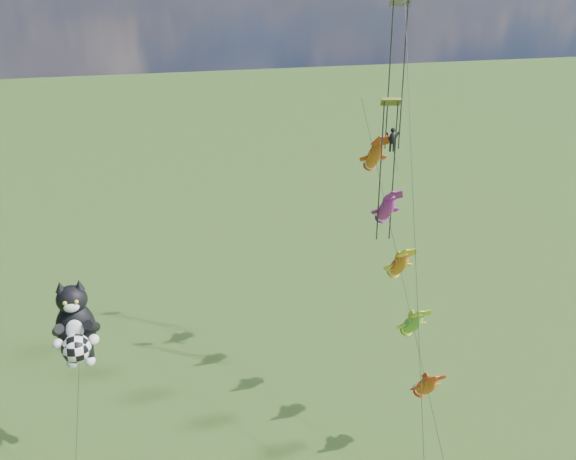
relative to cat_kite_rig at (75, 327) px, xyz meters
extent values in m
cylinder|color=black|center=(-0.53, -1.25, -5.46)|extent=(1.11, 2.57, 7.54)
ellipsoid|color=black|center=(0.00, 0.29, -0.23)|extent=(2.46, 2.25, 2.92)
ellipsoid|color=black|center=(0.00, 0.20, 1.50)|extent=(1.95, 1.87, 1.48)
cone|color=black|center=(-0.45, 0.20, 2.28)|extent=(0.66, 0.66, 0.55)
cone|color=black|center=(0.46, 0.20, 2.28)|extent=(0.66, 0.66, 0.55)
ellipsoid|color=white|center=(0.00, -0.40, 1.36)|extent=(0.85, 0.63, 0.53)
ellipsoid|color=white|center=(0.00, -0.40, 0.04)|extent=(0.98, 0.65, 1.20)
sphere|color=gold|center=(-0.27, -0.46, 1.67)|extent=(0.22, 0.22, 0.22)
sphere|color=gold|center=(0.28, -0.46, 1.67)|extent=(0.22, 0.22, 0.22)
sphere|color=white|center=(-0.86, -0.67, -0.46)|extent=(0.55, 0.55, 0.55)
sphere|color=white|center=(0.87, -0.67, -0.46)|extent=(0.55, 0.55, 0.55)
sphere|color=white|center=(-0.45, 0.15, -2.19)|extent=(0.58, 0.58, 0.58)
sphere|color=white|center=(0.46, 0.15, -2.19)|extent=(0.58, 0.58, 0.58)
sphere|color=white|center=(0.00, -0.94, -0.69)|extent=(1.47, 1.47, 1.47)
cylinder|color=black|center=(17.87, -0.58, 0.10)|extent=(0.18, 15.83, 18.65)
ellipsoid|color=orange|center=(17.90, -4.06, -4.00)|extent=(0.85, 2.24, 2.42)
ellipsoid|color=green|center=(17.88, -1.84, -1.40)|extent=(0.85, 2.24, 2.42)
ellipsoid|color=red|center=(17.86, 0.37, 1.21)|extent=(0.85, 2.24, 2.42)
ellipsoid|color=#D833B0|center=(17.84, 2.58, 3.82)|extent=(0.85, 2.24, 2.42)
ellipsoid|color=orange|center=(17.82, 4.80, 6.43)|extent=(0.85, 2.24, 2.42)
cylinder|color=black|center=(17.15, -2.76, 4.00)|extent=(4.13, 16.60, 26.46)
cube|color=#108C2C|center=(17.75, 2.71, 10.08)|extent=(1.18, 0.81, 0.49)
cylinder|color=black|center=(17.37, 2.71, 5.90)|extent=(0.08, 0.08, 8.36)
cylinder|color=black|center=(18.13, 2.71, 5.90)|extent=(0.08, 0.08, 8.36)
cube|color=blue|center=(19.20, 5.52, 15.11)|extent=(1.29, 0.88, 0.54)
cylinder|color=black|center=(18.79, 5.52, 10.77)|extent=(0.08, 0.08, 8.68)
cylinder|color=black|center=(19.62, 5.52, 10.77)|extent=(0.08, 0.08, 8.68)
camera|label=1|loc=(3.40, -30.03, 17.09)|focal=40.00mm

